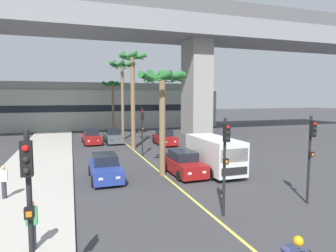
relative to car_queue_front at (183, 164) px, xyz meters
The scene contains 20 objects.
sidewalk_left 9.40m from the car_queue_front, behind, with size 4.80×80.00×0.15m, color #ADA89E.
lane_stripe_center 9.50m from the car_queue_front, 97.73° to the left, with size 0.14×56.00×0.01m, color #DBCC4C.
bridge_overpass 22.56m from the car_queue_front, 91.17° to the left, with size 79.37×8.00×16.73m.
pier_building_backdrop 32.38m from the car_queue_front, 92.26° to the left, with size 36.98×8.04×7.34m.
car_queue_front is the anchor object (origin of this frame).
car_queue_second 15.81m from the car_queue_front, 107.85° to the left, with size 1.96×4.16×1.56m.
car_queue_third 5.01m from the car_queue_front, behind, with size 1.84×4.10×1.56m.
car_queue_fourth 15.11m from the car_queue_front, 99.62° to the left, with size 1.91×4.14×1.56m.
car_queue_fifth 12.15m from the car_queue_front, 78.04° to the left, with size 1.88×4.12×1.56m.
delivery_van 2.21m from the car_queue_front, ahead, with size 2.17×5.25×2.36m.
traffic_light_left_sidewalk_corner 13.35m from the car_queue_front, 126.33° to the right, with size 0.24×0.37×4.20m.
traffic_light_median_near 7.18m from the car_queue_front, 96.94° to the right, with size 0.24×0.37×4.20m.
traffic_light_right_far_corner 7.99m from the car_queue_front, 61.33° to the right, with size 0.24×0.37×4.20m.
traffic_light_median_far 7.18m from the car_queue_front, 99.35° to the left, with size 0.24×0.37×4.20m.
palm_tree_near_median 26.18m from the car_queue_front, 92.32° to the left, with size 3.20×3.23×7.44m.
palm_tree_mid_median 12.47m from the car_queue_front, 95.97° to the left, with size 2.81×2.87×9.40m.
palm_tree_far_median 5.00m from the car_queue_front, 166.07° to the left, with size 3.18×3.21×6.78m.
palm_tree_farthest_median 18.56m from the car_queue_front, 93.40° to the left, with size 3.24×3.23×9.34m.
pedestrian_mid_block 10.24m from the car_queue_front, 169.75° to the right, with size 0.34×0.22×1.62m.
pedestrian_far_along 11.11m from the car_queue_front, 137.39° to the right, with size 0.34×0.22×1.62m.
Camera 1 is at (-5.61, -2.80, 5.05)m, focal length 31.17 mm.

